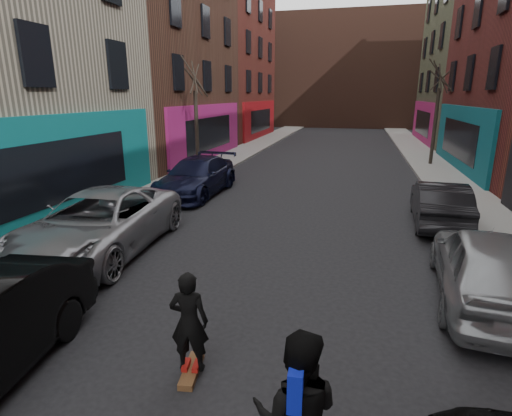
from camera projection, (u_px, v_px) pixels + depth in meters
The scene contains 13 objects.
sidewalk_left at pixel (254, 146), 32.40m from camera, with size 2.50×84.00×0.13m, color gray.
sidewalk_right at pixel (418, 151), 29.45m from camera, with size 2.50×84.00×0.13m, color gray.
buildings_left at pixel (31, 3), 18.82m from camera, with size 12.00×56.00×16.50m, color #592419.
building_far at pixel (348, 72), 53.28m from camera, with size 40.00×10.00×14.00m, color #47281E.
tree_left_far at pixel (196, 109), 20.30m from camera, with size 2.00×2.00×6.50m, color black, non-canonical shape.
tree_right_far at pixel (437, 105), 22.92m from camera, with size 2.00×2.00×6.80m, color black, non-canonical shape.
parked_left_far at pixel (99, 223), 10.56m from camera, with size 2.70×5.86×1.63m, color gray.
parked_left_end at pixel (197, 176), 16.83m from camera, with size 2.15×5.29×1.53m, color black.
parked_right_far at pixel (489, 266), 7.95m from camera, with size 1.88×4.67×1.59m, color gray.
parked_right_end at pixel (439, 203), 12.90m from camera, with size 1.50×4.31×1.42m, color black.
skateboard at pixel (192, 370), 6.07m from camera, with size 0.22×0.80×0.10m, color brown.
skateboarder at pixel (189, 322), 5.84m from camera, with size 0.57×0.38×1.57m, color black.
pedestrian at pixel (296, 415), 4.03m from camera, with size 0.97×0.77×1.92m.
Camera 1 is at (1.90, -1.51, 4.08)m, focal length 28.00 mm.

